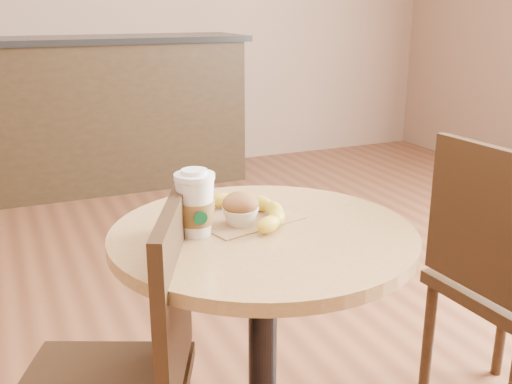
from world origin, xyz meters
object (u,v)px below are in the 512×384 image
cafe_table (263,313)px  chair_left (127,376)px  chair_right (504,278)px  muffin (240,209)px  banana (254,210)px  coffee_cup (195,206)px

cafe_table → chair_left: 0.35m
chair_right → chair_left: bearing=87.8°
cafe_table → muffin: size_ratio=8.62×
muffin → banana: 0.06m
chair_left → muffin: (0.30, 0.08, 0.32)m
muffin → chair_left: bearing=-165.6°
cafe_table → banana: size_ratio=2.69×
coffee_cup → banana: coffee_cup is taller
cafe_table → chair_left: (-0.34, -0.03, -0.07)m
coffee_cup → banana: 0.17m
chair_left → coffee_cup: (0.19, 0.06, 0.35)m
cafe_table → muffin: 0.26m
coffee_cup → muffin: (0.11, 0.01, -0.03)m
chair_right → coffee_cup: 0.97m
chair_left → chair_right: bearing=114.6°
coffee_cup → banana: size_ratio=0.54×
banana → chair_left: bearing=-168.2°
coffee_cup → chair_right: bearing=0.1°
chair_right → muffin: size_ratio=10.26×
cafe_table → coffee_cup: size_ratio=4.95×
chair_right → banana: bearing=80.1°
chair_left → banana: bearing=130.7°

